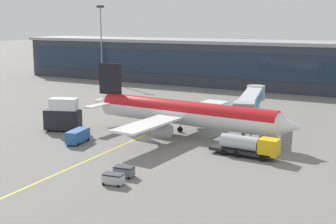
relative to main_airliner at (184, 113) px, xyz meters
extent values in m
plane|color=slate|center=(-4.56, -5.30, -4.22)|extent=(700.00, 700.00, 0.00)
cube|color=yellow|center=(-6.36, -3.30, -4.21)|extent=(3.21, 79.96, 0.01)
cube|color=#2D333D|center=(-14.27, 68.00, 2.54)|extent=(158.41, 21.20, 13.51)
cube|color=#1E2D42|center=(-14.27, 57.34, 3.21)|extent=(153.66, 0.16, 7.56)
cube|color=#99999E|center=(-14.27, 68.00, 9.79)|extent=(161.58, 21.62, 1.00)
cylinder|color=white|center=(0.27, -0.02, -0.16)|extent=(35.64, 6.40, 4.14)
cylinder|color=red|center=(0.27, -0.02, 0.22)|extent=(34.92, 6.19, 3.98)
cone|color=white|center=(19.40, -1.24, -0.16)|extent=(4.38, 4.19, 3.93)
cone|color=white|center=(-19.07, 1.22, 0.26)|extent=(5.18, 3.83, 3.52)
cube|color=black|center=(-16.92, 1.08, 5.02)|extent=(5.40, 0.70, 6.21)
cube|color=white|center=(-16.15, 5.18, 0.47)|extent=(2.42, 6.74, 0.24)
cube|color=white|center=(-16.68, -3.08, 0.47)|extent=(2.42, 6.74, 0.24)
cube|color=white|center=(-0.62, 9.57, -0.47)|extent=(5.74, 15.16, 0.40)
cube|color=white|center=(-1.83, -9.42, -0.47)|extent=(5.74, 15.16, 0.40)
cylinder|color=#939399|center=(0.21, 6.84, -1.90)|extent=(3.33, 2.48, 2.28)
cylinder|color=#939399|center=(-0.67, -6.81, -1.90)|extent=(3.33, 2.48, 2.28)
cylinder|color=black|center=(13.00, -0.83, -3.72)|extent=(1.02, 0.46, 1.00)
cylinder|color=slate|center=(13.00, -0.83, -2.72)|extent=(0.20, 0.20, 1.99)
cylinder|color=black|center=(-1.73, 1.98, -3.72)|extent=(1.02, 0.46, 1.00)
cylinder|color=slate|center=(-1.73, 1.98, -2.72)|extent=(0.20, 0.20, 1.99)
cylinder|color=black|center=(-1.97, -1.74, -3.72)|extent=(1.02, 0.46, 1.00)
cylinder|color=slate|center=(-1.97, -1.74, -2.72)|extent=(0.20, 0.20, 1.99)
cube|color=#B2B7BC|center=(8.56, 11.81, 1.14)|extent=(7.57, 21.33, 2.80)
cube|color=#2D84C6|center=(8.61, 11.83, 1.14)|extent=(6.95, 18.05, 1.54)
cube|color=#9EA3A8|center=(10.88, 1.48, 1.14)|extent=(4.21, 3.91, 2.94)
cylinder|color=#4C4C51|center=(10.88, 1.48, -2.24)|extent=(0.70, 0.70, 3.96)
cube|color=#262628|center=(10.88, 1.48, -4.07)|extent=(2.15, 2.15, 0.30)
cylinder|color=gray|center=(6.24, 22.15, 1.14)|extent=(3.90, 3.90, 3.08)
cylinder|color=gray|center=(6.24, 22.15, -2.24)|extent=(1.80, 1.80, 3.96)
cube|color=#232326|center=(13.67, -7.27, -3.47)|extent=(10.10, 2.93, 0.50)
cube|color=yellow|center=(18.06, -7.46, -2.22)|extent=(2.91, 2.62, 2.50)
cube|color=black|center=(19.32, -7.51, -1.72)|extent=(0.26, 2.30, 1.12)
cylinder|color=#B7BABF|center=(13.39, -7.26, -2.12)|extent=(6.09, 2.46, 2.20)
cylinder|color=black|center=(17.56, -6.25, -3.72)|extent=(1.01, 0.39, 1.00)
cylinder|color=black|center=(17.45, -8.62, -3.72)|extent=(1.01, 0.39, 1.00)
cylinder|color=black|center=(13.42, -6.07, -3.72)|extent=(1.01, 0.39, 1.00)
cylinder|color=black|center=(13.32, -8.44, -3.72)|extent=(1.01, 0.39, 1.00)
cylinder|color=black|center=(11.32, -5.98, -3.72)|extent=(1.01, 0.39, 1.00)
cylinder|color=black|center=(11.22, -8.35, -3.72)|extent=(1.01, 0.39, 1.00)
cube|color=black|center=(-21.58, -7.97, -2.02)|extent=(7.24, 4.63, 3.80)
cube|color=silver|center=(-21.26, -7.86, 0.98)|extent=(5.60, 3.95, 2.20)
cylinder|color=black|center=(-23.44, -9.83, -3.92)|extent=(0.65, 0.44, 0.60)
cylinder|color=black|center=(-24.20, -7.71, -3.92)|extent=(0.65, 0.44, 0.60)
cylinder|color=black|center=(-18.96, -8.23, -3.92)|extent=(0.65, 0.44, 0.60)
cylinder|color=black|center=(-19.71, -6.11, -3.92)|extent=(0.65, 0.44, 0.60)
cube|color=#285B9E|center=(-13.44, -13.50, -2.92)|extent=(2.97, 5.30, 2.00)
cube|color=black|center=(-13.21, -14.73, -2.57)|extent=(2.18, 2.06, 0.60)
cylinder|color=black|center=(-12.19, -15.05, -3.92)|extent=(0.35, 0.64, 0.60)
cylinder|color=black|center=(-14.05, -15.40, -3.92)|extent=(0.35, 0.64, 0.60)
cylinder|color=black|center=(-12.83, -11.61, -3.92)|extent=(0.35, 0.64, 0.60)
cylinder|color=black|center=(-14.69, -11.96, -3.92)|extent=(0.35, 0.64, 0.60)
cube|color=#B2B7BC|center=(3.77, -27.37, -3.49)|extent=(2.80, 1.88, 1.10)
cube|color=#333338|center=(3.77, -27.37, -2.79)|extent=(2.85, 1.91, 0.10)
cylinder|color=black|center=(2.85, -28.27, -4.04)|extent=(0.37, 0.17, 0.36)
cylinder|color=black|center=(2.62, -26.78, -4.04)|extent=(0.37, 0.17, 0.36)
cylinder|color=black|center=(4.91, -27.95, -4.04)|extent=(0.37, 0.17, 0.36)
cylinder|color=black|center=(4.68, -26.47, -4.04)|extent=(0.37, 0.17, 0.36)
cube|color=#595B60|center=(3.28, -24.21, -3.49)|extent=(2.80, 1.88, 1.10)
cube|color=#333338|center=(3.28, -24.21, -2.79)|extent=(2.85, 1.91, 0.10)
cylinder|color=black|center=(2.37, -25.10, -4.04)|extent=(0.37, 0.17, 0.36)
cylinder|color=black|center=(2.14, -23.62, -4.04)|extent=(0.37, 0.17, 0.36)
cylinder|color=black|center=(4.42, -24.79, -4.04)|extent=(0.37, 0.17, 0.36)
cylinder|color=black|center=(4.19, -23.31, -4.04)|extent=(0.37, 0.17, 0.36)
cylinder|color=gray|center=(-60.00, 56.00, 8.28)|extent=(0.44, 0.44, 24.99)
cube|color=#333338|center=(-60.00, 56.00, 21.17)|extent=(2.80, 0.50, 0.80)
camera|label=1|loc=(36.60, -72.91, 16.25)|focal=49.14mm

